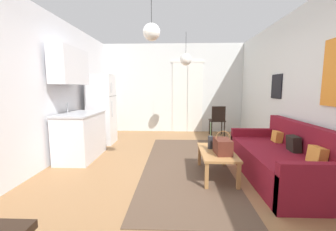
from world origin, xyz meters
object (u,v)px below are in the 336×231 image
couch (283,161)px  accent_chair (218,119)px  coffee_table (217,154)px  pendant_lamp_near (152,32)px  refrigerator (102,109)px  pendant_lamp_far (186,59)px  handbag (223,146)px  bamboo_vase (210,142)px

couch → accent_chair: accent_chair is taller
coffee_table → pendant_lamp_near: bearing=-167.6°
refrigerator → pendant_lamp_far: pendant_lamp_far is taller
handbag → pendant_lamp_near: (-1.04, -0.07, 1.62)m
accent_chair → pendant_lamp_far: size_ratio=1.09×
pendant_lamp_near → pendant_lamp_far: same height
couch → accent_chair: bearing=98.6°
couch → pendant_lamp_near: bearing=-175.8°
couch → handbag: bearing=-175.5°
couch → coffee_table: size_ratio=2.05×
couch → refrigerator: size_ratio=1.18×
handbag → accent_chair: bearing=80.6°
bamboo_vase → accent_chair: (0.63, 2.71, -0.02)m
couch → refrigerator: 4.05m
couch → pendant_lamp_far: (-1.39, 2.21, 1.79)m
refrigerator → accent_chair: 3.18m
pendant_lamp_far → handbag: bearing=-78.5°
couch → handbag: size_ratio=5.75×
couch → pendant_lamp_near: pendant_lamp_near is taller
bamboo_vase → pendant_lamp_near: pendant_lamp_near is taller
coffee_table → accent_chair: accent_chair is taller
pendant_lamp_near → pendant_lamp_far: (0.57, 2.35, -0.07)m
bamboo_vase → accent_chair: 2.78m
accent_chair → pendant_lamp_far: bearing=34.8°
refrigerator → handbag: bearing=-39.2°
couch → handbag: (-0.93, -0.07, 0.25)m
handbag → pendant_lamp_far: bearing=101.5°
bamboo_vase → pendant_lamp_near: bearing=-159.5°
couch → bamboo_vase: size_ratio=4.69×
pendant_lamp_near → pendant_lamp_far: 2.42m
refrigerator → pendant_lamp_near: bearing=-55.0°
couch → coffee_table: (-0.98, 0.07, 0.08)m
couch → bamboo_vase: couch is taller
refrigerator → pendant_lamp_far: (2.08, 0.20, 1.22)m
handbag → bamboo_vase: bearing=118.5°
couch → coffee_table: bearing=175.9°
bamboo_vase → pendant_lamp_far: bearing=99.0°
accent_chair → couch: bearing=97.5°
bamboo_vase → pendant_lamp_near: size_ratio=0.62×
couch → pendant_lamp_far: 3.17m
coffee_table → couch: bearing=-4.1°
couch → refrigerator: (-3.47, 2.00, 0.57)m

